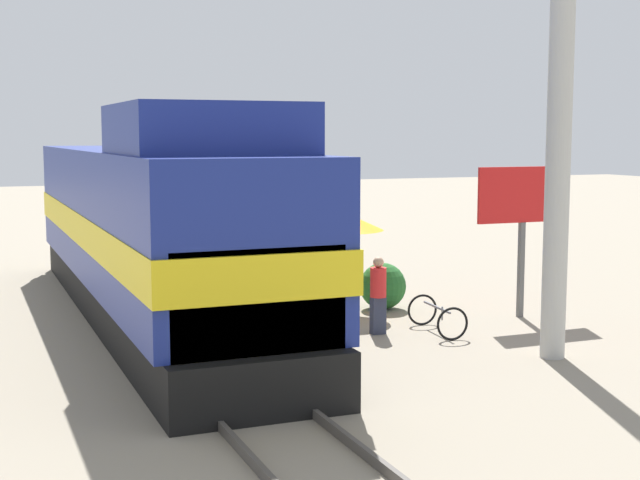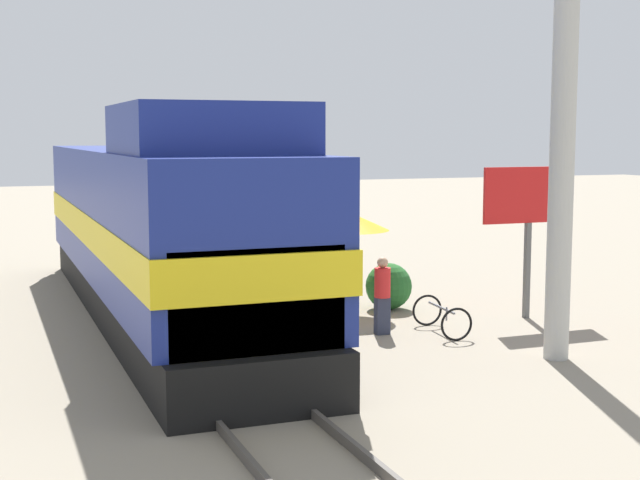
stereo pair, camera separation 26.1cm
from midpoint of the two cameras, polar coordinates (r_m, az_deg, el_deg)
ground_plane at (r=17.21m, az=-7.45°, el=-7.30°), size 120.00×120.00×0.00m
rail_near at (r=17.04m, az=-9.82°, el=-7.22°), size 0.08×33.75×0.15m
rail_far at (r=17.37m, az=-5.14°, el=-6.88°), size 0.08×33.75×0.15m
locomotive at (r=20.19m, az=-9.86°, el=0.60°), size 3.21×16.67×4.69m
utility_pole at (r=16.96m, az=15.86°, el=11.18°), size 1.80×0.46×11.00m
vendor_umbrella at (r=20.77m, az=2.00°, el=1.26°), size 2.05×2.05×2.41m
billboard_sign at (r=20.66m, az=13.57°, el=2.27°), size 2.33×0.12×3.45m
shrub_cluster at (r=21.40m, az=4.77°, el=-2.97°), size 1.11×1.11×1.11m
person_bystander at (r=18.67m, az=4.41°, el=-3.38°), size 0.34×0.34×1.64m
bicycle at (r=19.00m, az=8.16°, el=-4.88°), size 0.83×1.63×0.69m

